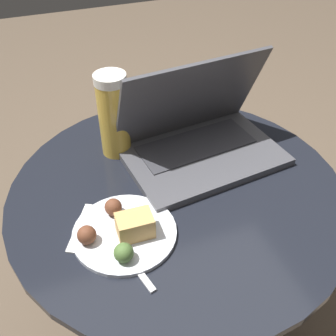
# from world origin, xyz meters

# --- Properties ---
(ground_plane) EXTENTS (6.00, 6.00, 0.00)m
(ground_plane) POSITION_xyz_m (0.00, 0.00, 0.00)
(ground_plane) COLOR brown
(table) EXTENTS (0.74, 0.74, 0.56)m
(table) POSITION_xyz_m (0.00, 0.00, 0.42)
(table) COLOR black
(table) RESTS_ON ground_plane
(napkin) EXTENTS (0.22, 0.20, 0.00)m
(napkin) POSITION_xyz_m (-0.15, -0.08, 0.56)
(napkin) COLOR white
(napkin) RESTS_ON table
(laptop) EXTENTS (0.38, 0.28, 0.24)m
(laptop) POSITION_xyz_m (0.09, 0.10, 0.61)
(laptop) COLOR #47474C
(laptop) RESTS_ON table
(beer_glass) EXTENTS (0.07, 0.07, 0.21)m
(beer_glass) POSITION_xyz_m (-0.09, 0.18, 0.66)
(beer_glass) COLOR gold
(beer_glass) RESTS_ON table
(snack_plate) EXTENTS (0.20, 0.20, 0.05)m
(snack_plate) POSITION_xyz_m (-0.15, -0.09, 0.58)
(snack_plate) COLOR silver
(snack_plate) RESTS_ON table
(fork) EXTENTS (0.06, 0.20, 0.00)m
(fork) POSITION_xyz_m (-0.16, -0.12, 0.56)
(fork) COLOR silver
(fork) RESTS_ON table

